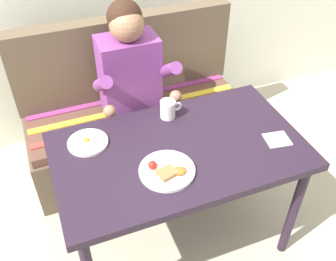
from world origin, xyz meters
TOP-DOWN VIEW (x-y plane):
  - ground_plane at (0.00, 0.00)m, footprint 8.00×8.00m
  - table at (0.00, 0.00)m, footprint 1.20×0.70m
  - couch at (0.00, 0.76)m, footprint 1.44×0.56m
  - person at (-0.05, 0.59)m, footprint 0.45×0.61m
  - plate_breakfast at (-0.11, -0.13)m, footprint 0.25×0.25m
  - plate_eggs at (-0.40, 0.19)m, footprint 0.20×0.20m
  - coffee_mug at (0.04, 0.24)m, footprint 0.12×0.08m
  - napkin at (0.47, -0.12)m, footprint 0.13×0.12m

SIDE VIEW (x-z plane):
  - ground_plane at x=0.00m, z-range 0.00..0.00m
  - couch at x=0.00m, z-range -0.17..0.83m
  - table at x=0.00m, z-range 0.28..1.01m
  - napkin at x=0.47m, z-range 0.73..0.74m
  - plate_eggs at x=-0.40m, z-range 0.72..0.76m
  - person at x=-0.05m, z-range 0.13..1.35m
  - plate_breakfast at x=-0.11m, z-range 0.71..0.77m
  - coffee_mug at x=0.04m, z-range 0.73..0.83m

